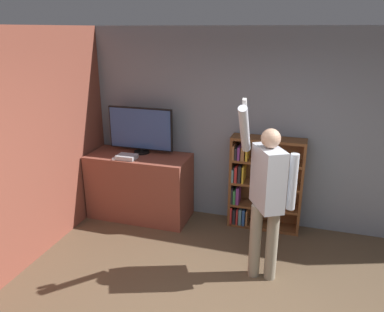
# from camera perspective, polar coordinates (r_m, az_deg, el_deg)

# --- Properties ---
(wall_back) EXTENTS (6.82, 0.09, 2.70)m
(wall_back) POSITION_cam_1_polar(r_m,az_deg,el_deg) (5.18, 10.54, 3.87)
(wall_back) COLOR gray
(wall_back) RESTS_ON ground_plane
(wall_side_brick) EXTENTS (0.06, 4.27, 2.70)m
(wall_side_brick) POSITION_cam_1_polar(r_m,az_deg,el_deg) (4.86, -21.65, 1.84)
(wall_side_brick) COLOR brown
(wall_side_brick) RESTS_ON ground_plane
(tv_ledge) EXTENTS (1.45, 0.65, 0.95)m
(tv_ledge) POSITION_cam_1_polar(r_m,az_deg,el_deg) (5.55, -7.93, -4.54)
(tv_ledge) COLOR brown
(tv_ledge) RESTS_ON ground_plane
(television) EXTENTS (0.96, 0.22, 0.67)m
(television) POSITION_cam_1_polar(r_m,az_deg,el_deg) (5.37, -7.84, 3.95)
(television) COLOR black
(television) RESTS_ON tv_ledge
(game_console) EXTENTS (0.27, 0.20, 0.06)m
(game_console) POSITION_cam_1_polar(r_m,az_deg,el_deg) (5.25, -9.91, -0.13)
(game_console) COLOR silver
(game_console) RESTS_ON tv_ledge
(remote_loose) EXTENTS (0.04, 0.14, 0.02)m
(remote_loose) POSITION_cam_1_polar(r_m,az_deg,el_deg) (5.28, -11.66, -0.32)
(remote_loose) COLOR white
(remote_loose) RESTS_ON tv_ledge
(bookshelf) EXTENTS (0.98, 0.28, 1.30)m
(bookshelf) POSITION_cam_1_polar(r_m,az_deg,el_deg) (5.24, 10.19, -4.27)
(bookshelf) COLOR brown
(bookshelf) RESTS_ON ground_plane
(person) EXTENTS (0.59, 0.58, 2.05)m
(person) POSITION_cam_1_polar(r_m,az_deg,el_deg) (4.00, 11.36, -5.31)
(person) COLOR gray
(person) RESTS_ON ground_plane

